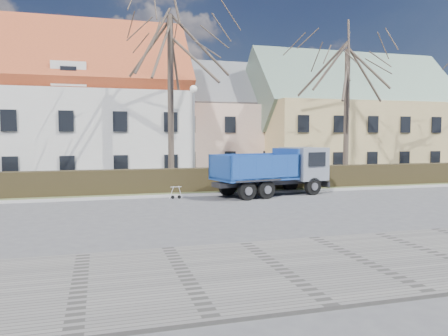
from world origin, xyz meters
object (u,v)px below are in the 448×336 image
object	(u,v)px
dump_truck	(268,171)
parked_car_b	(434,171)
cart_frame	(172,192)
parked_car_a	(4,180)
streetlight	(194,138)

from	to	relation	value
dump_truck	parked_car_b	bearing A→B (deg)	8.05
cart_frame	parked_car_a	xyz separation A→B (m)	(-8.83, 6.26, 0.24)
parked_car_b	dump_truck	bearing A→B (deg)	120.81
parked_car_b	streetlight	bearing A→B (deg)	108.45
dump_truck	cart_frame	bearing A→B (deg)	166.47
dump_truck	parked_car_b	distance (m)	17.22
cart_frame	parked_car_b	xyz separation A→B (m)	(21.25, 5.91, 0.19)
dump_truck	streetlight	size ratio (longest dim) A/B	1.07
cart_frame	parked_car_b	world-z (taller)	parked_car_b
dump_truck	cart_frame	world-z (taller)	dump_truck
streetlight	parked_car_a	world-z (taller)	streetlight
streetlight	parked_car_b	bearing A→B (deg)	8.08
cart_frame	dump_truck	bearing A→B (deg)	-1.14
streetlight	parked_car_a	xyz separation A→B (m)	(-10.66, 3.11, -2.49)
streetlight	parked_car_a	size ratio (longest dim) A/B	1.77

